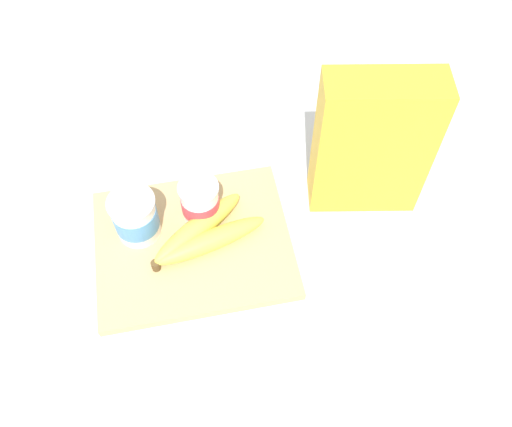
# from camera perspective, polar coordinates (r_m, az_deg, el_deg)

# --- Properties ---
(ground_plane) EXTENTS (2.40, 2.40, 0.00)m
(ground_plane) POSITION_cam_1_polar(r_m,az_deg,el_deg) (0.91, -6.51, -3.44)
(ground_plane) COLOR silver
(cutting_board) EXTENTS (0.31, 0.26, 0.02)m
(cutting_board) POSITION_cam_1_polar(r_m,az_deg,el_deg) (0.90, -6.56, -3.16)
(cutting_board) COLOR tan
(cutting_board) RESTS_ON ground_plane
(cereal_box) EXTENTS (0.19, 0.10, 0.26)m
(cereal_box) POSITION_cam_1_polar(r_m,az_deg,el_deg) (0.87, 12.05, 6.99)
(cereal_box) COLOR yellow
(cereal_box) RESTS_ON ground_plane
(yogurt_cup_front) EXTENTS (0.07, 0.07, 0.08)m
(yogurt_cup_front) POSITION_cam_1_polar(r_m,az_deg,el_deg) (0.88, -12.49, -0.35)
(yogurt_cup_front) COLOR white
(yogurt_cup_front) RESTS_ON cutting_board
(yogurt_cup_back) EXTENTS (0.07, 0.07, 0.08)m
(yogurt_cup_back) POSITION_cam_1_polar(r_m,az_deg,el_deg) (0.88, -5.86, 1.19)
(yogurt_cup_back) COLOR white
(yogurt_cup_back) RESTS_ON cutting_board
(banana_bunch) EXTENTS (0.20, 0.13, 0.04)m
(banana_bunch) POSITION_cam_1_polar(r_m,az_deg,el_deg) (0.88, -5.47, -2.11)
(banana_bunch) COLOR #DECE49
(banana_bunch) RESTS_ON cutting_board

